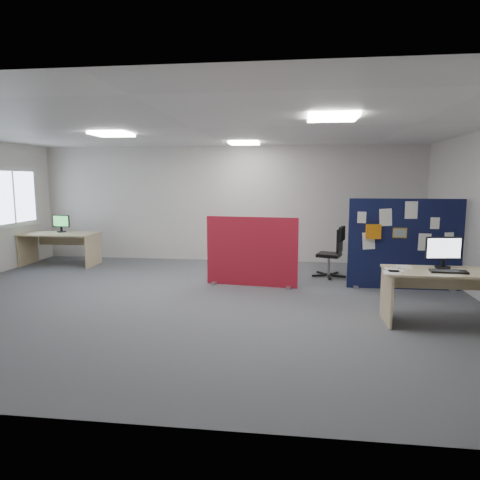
# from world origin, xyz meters

# --- Properties ---
(floor) EXTENTS (9.00, 9.00, 0.00)m
(floor) POSITION_xyz_m (0.00, 0.00, 0.00)
(floor) COLOR #54575C
(floor) RESTS_ON ground
(ceiling) EXTENTS (9.00, 7.00, 0.02)m
(ceiling) POSITION_xyz_m (0.00, 0.00, 2.70)
(ceiling) COLOR white
(ceiling) RESTS_ON wall_back
(wall_back) EXTENTS (9.00, 0.02, 2.70)m
(wall_back) POSITION_xyz_m (0.00, 3.50, 1.35)
(wall_back) COLOR silver
(wall_back) RESTS_ON floor
(wall_front) EXTENTS (9.00, 0.02, 2.70)m
(wall_front) POSITION_xyz_m (0.00, -3.50, 1.35)
(wall_front) COLOR silver
(wall_front) RESTS_ON floor
(window) EXTENTS (0.06, 1.70, 1.30)m
(window) POSITION_xyz_m (-4.44, 2.00, 1.55)
(window) COLOR white
(window) RESTS_ON wall_left
(ceiling_lights) EXTENTS (4.10, 4.10, 0.04)m
(ceiling_lights) POSITION_xyz_m (0.33, 0.67, 2.67)
(ceiling_lights) COLOR white
(ceiling_lights) RESTS_ON ceiling
(navy_divider) EXTENTS (1.93, 0.30, 1.59)m
(navy_divider) POSITION_xyz_m (3.46, 1.18, 0.80)
(navy_divider) COLOR #0E1535
(navy_divider) RESTS_ON floor
(main_desk) EXTENTS (1.61, 0.72, 0.73)m
(main_desk) POSITION_xyz_m (3.58, -0.68, 0.55)
(main_desk) COLOR tan
(main_desk) RESTS_ON floor
(monitor_main) EXTENTS (0.49, 0.20, 0.43)m
(monitor_main) POSITION_xyz_m (3.55, -0.54, 0.97)
(monitor_main) COLOR black
(monitor_main) RESTS_ON main_desk
(keyboard) EXTENTS (0.46, 0.21, 0.02)m
(keyboard) POSITION_xyz_m (3.54, -0.82, 0.74)
(keyboard) COLOR black
(keyboard) RESTS_ON main_desk
(red_divider) EXTENTS (1.67, 0.30, 1.26)m
(red_divider) POSITION_xyz_m (0.80, 1.08, 0.62)
(red_divider) COLOR #AC1622
(red_divider) RESTS_ON floor
(second_desk) EXTENTS (1.63, 0.82, 0.73)m
(second_desk) POSITION_xyz_m (-3.68, 2.49, 0.55)
(second_desk) COLOR tan
(second_desk) RESTS_ON floor
(monitor_second) EXTENTS (0.43, 0.20, 0.39)m
(monitor_second) POSITION_xyz_m (-3.73, 2.64, 0.95)
(monitor_second) COLOR black
(monitor_second) RESTS_ON second_desk
(office_chair) EXTENTS (0.67, 0.63, 1.00)m
(office_chair) POSITION_xyz_m (2.35, 1.95, 0.57)
(office_chair) COLOR black
(office_chair) RESTS_ON floor
(desk_papers) EXTENTS (1.50, 0.74, 0.00)m
(desk_papers) POSITION_xyz_m (3.20, -0.78, 0.73)
(desk_papers) COLOR white
(desk_papers) RESTS_ON main_desk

